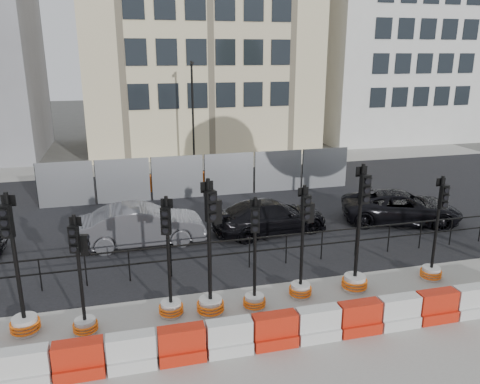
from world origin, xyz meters
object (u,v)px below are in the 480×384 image
object	(u,v)px
traffic_signal_h	(433,259)
car_c	(270,216)
traffic_signal_a	(22,306)
traffic_signal_d	(211,284)

from	to	relation	value
traffic_signal_h	car_c	distance (m)	5.88
traffic_signal_a	car_c	xyz separation A→B (m)	(7.65, 4.81, -0.10)
traffic_signal_d	traffic_signal_h	world-z (taller)	traffic_signal_d
traffic_signal_a	car_c	world-z (taller)	traffic_signal_a
traffic_signal_d	traffic_signal_h	size ratio (longest dim) A/B	1.14
traffic_signal_d	traffic_signal_a	bearing A→B (deg)	160.94
traffic_signal_a	traffic_signal_h	bearing A→B (deg)	17.77
traffic_signal_a	traffic_signal_h	size ratio (longest dim) A/B	1.11
traffic_signal_d	car_c	world-z (taller)	traffic_signal_d
traffic_signal_a	traffic_signal_d	size ratio (longest dim) A/B	0.98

